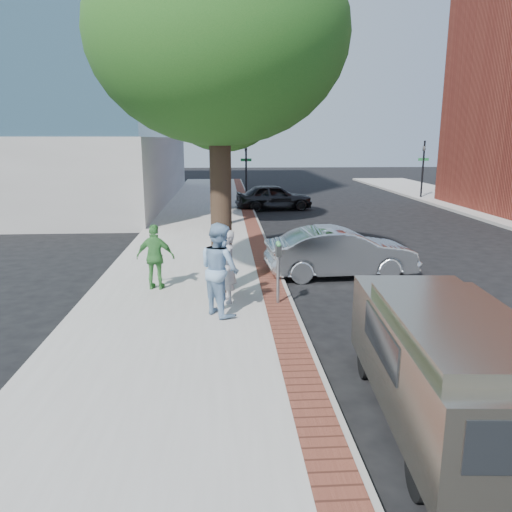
{
  "coord_description": "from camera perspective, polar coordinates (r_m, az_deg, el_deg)",
  "views": [
    {
      "loc": [
        -0.51,
        -10.34,
        3.92
      ],
      "look_at": [
        0.22,
        1.18,
        1.2
      ],
      "focal_mm": 35.0,
      "sensor_mm": 36.0,
      "label": 1
    }
  ],
  "objects": [
    {
      "name": "tree_near",
      "position": [
        12.45,
        -4.34,
        23.66
      ],
      "size": [
        6.0,
        6.0,
        8.51
      ],
      "color": "black",
      "rests_on": "sidewalk"
    },
    {
      "name": "signal_near",
      "position": [
        32.41,
        -1.14,
        10.31
      ],
      "size": [
        0.7,
        0.15,
        3.8
      ],
      "color": "black",
      "rests_on": "ground"
    },
    {
      "name": "brick_strip",
      "position": [
        18.76,
        0.15,
        1.68
      ],
      "size": [
        0.6,
        60.0,
        0.01
      ],
      "primitive_type": "cube",
      "color": "brown",
      "rests_on": "sidewalk"
    },
    {
      "name": "van",
      "position": [
        7.56,
        20.65,
        -10.9
      ],
      "size": [
        2.09,
        4.75,
        1.71
      ],
      "rotation": [
        0.0,
        0.0,
        -0.07
      ],
      "color": "gray",
      "rests_on": "ground"
    },
    {
      "name": "bg_car",
      "position": [
        28.25,
        2.06,
        6.77
      ],
      "size": [
        4.44,
        2.18,
        1.46
      ],
      "primitive_type": "imported",
      "rotation": [
        0.0,
        0.0,
        1.68
      ],
      "color": "black",
      "rests_on": "ground"
    },
    {
      "name": "office_base",
      "position": [
        34.72,
        -25.01,
        8.87
      ],
      "size": [
        18.2,
        22.2,
        4.0
      ],
      "primitive_type": "cube",
      "color": "gray",
      "rests_on": "ground"
    },
    {
      "name": "person_green",
      "position": [
        12.93,
        -11.41,
        -0.12
      ],
      "size": [
        1.03,
        0.54,
        1.67
      ],
      "primitive_type": "imported",
      "rotation": [
        0.0,
        0.0,
        3.0
      ],
      "color": "#408D40",
      "rests_on": "sidewalk"
    },
    {
      "name": "sidewalk",
      "position": [
        18.77,
        -6.57,
        1.35
      ],
      "size": [
        5.0,
        60.0,
        0.15
      ],
      "primitive_type": "cube",
      "color": "#9E9991",
      "rests_on": "ground"
    },
    {
      "name": "person_officer",
      "position": [
        10.84,
        -4.17,
        -1.49
      ],
      "size": [
        1.19,
        1.25,
        2.04
      ],
      "primitive_type": "imported",
      "rotation": [
        0.0,
        0.0,
        2.16
      ],
      "color": "#81A6C8",
      "rests_on": "sidewalk"
    },
    {
      "name": "tree_far",
      "position": [
        22.38,
        -3.74,
        16.76
      ],
      "size": [
        4.8,
        4.8,
        7.14
      ],
      "color": "black",
      "rests_on": "sidewalk"
    },
    {
      "name": "sedan_silver",
      "position": [
        14.66,
        9.66,
        0.42
      ],
      "size": [
        4.41,
        1.81,
        1.42
      ],
      "primitive_type": "imported",
      "rotation": [
        0.0,
        0.0,
        1.64
      ],
      "color": "silver",
      "rests_on": "ground"
    },
    {
      "name": "signal_far",
      "position": [
        34.9,
        18.56,
        9.85
      ],
      "size": [
        0.7,
        0.15,
        3.8
      ],
      "color": "black",
      "rests_on": "ground"
    },
    {
      "name": "curb",
      "position": [
        18.8,
        1.22,
        1.46
      ],
      "size": [
        0.1,
        60.0,
        0.15
      ],
      "primitive_type": "cube",
      "color": "gray",
      "rests_on": "ground"
    },
    {
      "name": "parking_meter",
      "position": [
        11.51,
        2.57,
        -0.4
      ],
      "size": [
        0.12,
        0.32,
        1.47
      ],
      "color": "gray",
      "rests_on": "sidewalk"
    },
    {
      "name": "person_gray",
      "position": [
        11.67,
        -3.33,
        -1.23
      ],
      "size": [
        0.54,
        0.7,
        1.71
      ],
      "primitive_type": "imported",
      "rotation": [
        0.0,
        0.0,
        -1.35
      ],
      "color": "#A3A2A7",
      "rests_on": "sidewalk"
    },
    {
      "name": "ground",
      "position": [
        11.07,
        -0.75,
        -7.49
      ],
      "size": [
        120.0,
        120.0,
        0.0
      ],
      "primitive_type": "plane",
      "color": "black",
      "rests_on": "ground"
    }
  ]
}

